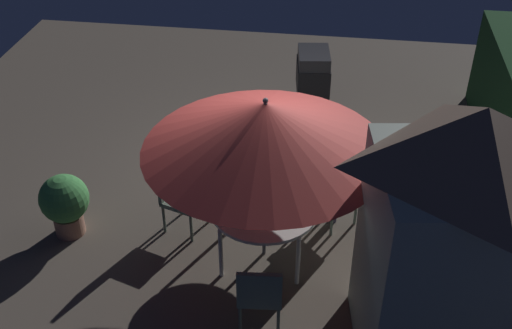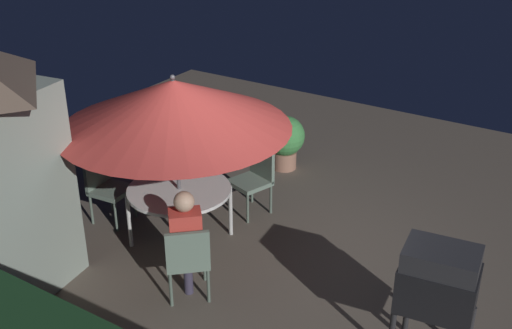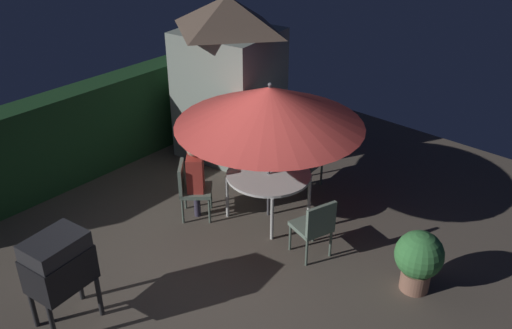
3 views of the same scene
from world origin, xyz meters
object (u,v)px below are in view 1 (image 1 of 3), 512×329
garden_shed (457,243)px  chair_toward_hedge (260,292)px  chair_far_side (178,193)px  chair_near_shed (341,187)px  patio_table (264,210)px  bbq_grill (313,72)px  patio_umbrella (265,127)px  person_in_red (337,172)px  potted_plant_by_shed (65,202)px

garden_shed → chair_toward_hedge: garden_shed is taller
chair_far_side → chair_toward_hedge: same height
garden_shed → chair_near_shed: (-1.97, -1.05, -0.94)m
chair_near_shed → chair_toward_hedge: bearing=-21.5°
chair_toward_hedge → patio_table: bearing=-174.7°
bbq_grill → chair_near_shed: 2.57m
patio_umbrella → chair_far_side: bearing=-108.0°
garden_shed → person_in_red: garden_shed is taller
patio_table → person_in_red: person_in_red is taller
bbq_grill → person_in_red: (2.55, 0.48, -0.06)m
patio_table → patio_umbrella: bearing=0.0°
patio_table → patio_umbrella: size_ratio=0.47×
patio_table → chair_far_side: size_ratio=1.41×
patio_umbrella → potted_plant_by_shed: bearing=-91.0°
patio_table → bbq_grill: bbq_grill is taller
person_in_red → patio_umbrella: bearing=-47.5°
chair_near_shed → chair_far_side: same height
bbq_grill → chair_far_side: (2.92, -1.46, -0.33)m
garden_shed → patio_umbrella: garden_shed is taller
garden_shed → potted_plant_by_shed: garden_shed is taller
bbq_grill → potted_plant_by_shed: (3.25, -2.83, -0.37)m
bbq_grill → person_in_red: size_ratio=0.95×
person_in_red → patio_table: bearing=-47.5°
chair_toward_hedge → potted_plant_by_shed: 2.86m
chair_near_shed → person_in_red: bearing=-47.5°
patio_table → chair_near_shed: 1.19m
garden_shed → patio_umbrella: bearing=-121.4°
person_in_red → chair_far_side: bearing=-79.2°
garden_shed → potted_plant_by_shed: (-1.21, -4.42, -0.98)m
chair_far_side → potted_plant_by_shed: chair_far_side is taller
garden_shed → bbq_grill: size_ratio=2.40×
chair_near_shed → chair_far_side: 2.05m
chair_far_side → patio_umbrella: bearing=72.0°
chair_near_shed → chair_far_side: bearing=-78.0°
patio_umbrella → chair_near_shed: (-0.80, 0.87, -1.30)m
potted_plant_by_shed → person_in_red: 3.39m
garden_shed → chair_near_shed: bearing=-151.9°
garden_shed → chair_near_shed: 2.42m
patio_umbrella → chair_toward_hedge: (1.14, 0.11, -1.30)m
patio_table → potted_plant_by_shed: bearing=-91.0°
patio_table → person_in_red: 1.10m
patio_umbrella → person_in_red: bearing=132.5°
chair_far_side → person_in_red: bearing=100.8°
potted_plant_by_shed → patio_table: bearing=89.0°
garden_shed → chair_far_side: garden_shed is taller
chair_toward_hedge → person_in_red: person_in_red is taller
chair_toward_hedge → potted_plant_by_shed: bearing=-114.5°
patio_umbrella → chair_near_shed: 1.75m
person_in_red → chair_toward_hedge: bearing=-20.4°
chair_toward_hedge → potted_plant_by_shed: chair_toward_hedge is taller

